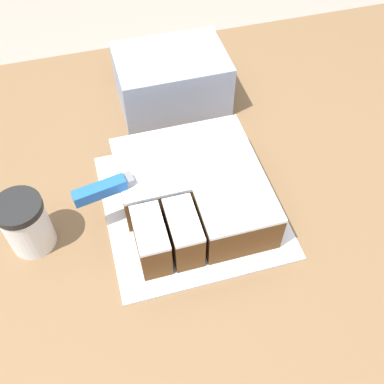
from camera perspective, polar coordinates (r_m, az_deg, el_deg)
name	(u,v)px	position (r m, az deg, el deg)	size (l,w,h in m)	color
ground_plane	(204,353)	(1.69, 1.50, -19.80)	(8.00, 8.00, 0.00)	#9E9384
countertop	(207,299)	(1.26, 1.94, -13.48)	(1.40, 1.10, 0.91)	brown
cake_board	(192,207)	(0.86, 0.00, -1.90)	(0.32, 0.33, 0.01)	silver
cake	(193,190)	(0.82, 0.14, 0.20)	(0.25, 0.26, 0.09)	brown
knife	(121,182)	(0.78, -8.97, 1.29)	(0.31, 0.08, 0.02)	silver
coffee_cup	(26,223)	(0.82, -20.35, -3.71)	(0.08, 0.08, 0.11)	white
storage_box	(172,80)	(1.03, -2.59, 14.07)	(0.24, 0.17, 0.12)	#8C99B2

